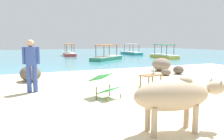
# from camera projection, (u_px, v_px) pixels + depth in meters

# --- Properties ---
(sand_beach) EXTENTS (18.00, 14.00, 0.04)m
(sand_beach) POSITION_uv_depth(u_px,v_px,m) (171.00, 104.00, 5.65)
(sand_beach) COLOR beige
(sand_beach) RESTS_ON ground
(water_surface) EXTENTS (60.00, 36.00, 0.03)m
(water_surface) POSITION_uv_depth(u_px,v_px,m) (50.00, 55.00, 25.65)
(water_surface) COLOR teal
(water_surface) RESTS_ON ground
(cow) EXTENTS (1.77, 0.76, 0.98)m
(cow) POSITION_uv_depth(u_px,v_px,m) (175.00, 95.00, 3.78)
(cow) COLOR tan
(cow) RESTS_ON sand_beach
(low_bench_table) EXTENTS (0.86, 0.66, 0.42)m
(low_bench_table) POSITION_uv_depth(u_px,v_px,m) (151.00, 77.00, 7.67)
(low_bench_table) COLOR brown
(low_bench_table) RESTS_ON sand_beach
(bottle) EXTENTS (0.07, 0.07, 0.30)m
(bottle) POSITION_uv_depth(u_px,v_px,m) (154.00, 71.00, 7.73)
(bottle) COLOR #A3C6D1
(bottle) RESTS_ON low_bench_table
(deck_chair_far) EXTENTS (0.79, 0.91, 0.68)m
(deck_chair_far) POSITION_uv_depth(u_px,v_px,m) (104.00, 84.00, 6.10)
(deck_chair_far) COLOR brown
(deck_chair_far) RESTS_ON sand_beach
(person_standing) EXTENTS (0.50, 0.32, 1.62)m
(person_standing) POSITION_uv_depth(u_px,v_px,m) (31.00, 62.00, 6.72)
(person_standing) COLOR #334C99
(person_standing) RESTS_ON sand_beach
(shore_rock_large) EXTENTS (0.47, 0.55, 0.31)m
(shore_rock_large) POSITION_uv_depth(u_px,v_px,m) (166.00, 72.00, 10.14)
(shore_rock_large) COLOR #6B5B4C
(shore_rock_large) RESTS_ON sand_beach
(shore_rock_medium) EXTENTS (1.38, 1.38, 0.69)m
(shore_rock_medium) POSITION_uv_depth(u_px,v_px,m) (161.00, 64.00, 11.73)
(shore_rock_medium) COLOR gray
(shore_rock_medium) RESTS_ON sand_beach
(shore_rock_small) EXTENTS (1.00, 1.15, 0.61)m
(shore_rock_small) POSITION_uv_depth(u_px,v_px,m) (30.00, 74.00, 8.66)
(shore_rock_small) COLOR brown
(shore_rock_small) RESTS_ON sand_beach
(shore_rock_flat) EXTENTS (0.51, 0.55, 0.40)m
(shore_rock_flat) POSITION_uv_depth(u_px,v_px,m) (178.00, 70.00, 10.59)
(shore_rock_flat) COLOR brown
(shore_rock_flat) RESTS_ON sand_beach
(boat_red) EXTENTS (1.59, 3.78, 1.29)m
(boat_red) POSITION_uv_depth(u_px,v_px,m) (69.00, 53.00, 24.35)
(boat_red) COLOR #C63833
(boat_red) RESTS_ON water_surface
(boat_yellow) EXTENTS (1.48, 3.76, 1.29)m
(boat_yellow) POSITION_uv_depth(u_px,v_px,m) (164.00, 55.00, 21.05)
(boat_yellow) COLOR gold
(boat_yellow) RESTS_ON water_surface
(boat_teal) EXTENTS (1.23, 3.70, 1.29)m
(boat_teal) POSITION_uv_depth(u_px,v_px,m) (131.00, 52.00, 26.52)
(boat_teal) COLOR teal
(boat_teal) RESTS_ON water_surface
(boat_green) EXTENTS (3.63, 3.13, 1.29)m
(boat_green) POSITION_uv_depth(u_px,v_px,m) (107.00, 57.00, 18.70)
(boat_green) COLOR #338E66
(boat_green) RESTS_ON water_surface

